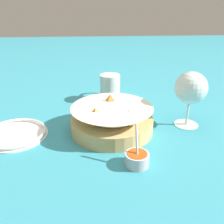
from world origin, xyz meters
TOP-DOWN VIEW (x-y plane):
  - ground_plane at (0.00, 0.00)m, footprint 4.00×4.00m
  - food_basket at (-0.00, 0.02)m, footprint 0.24×0.24m
  - sauce_cup at (-0.17, -0.03)m, footprint 0.06×0.06m
  - wine_glass at (0.02, -0.21)m, footprint 0.09×0.09m
  - beer_mug at (0.25, 0.01)m, footprint 0.11×0.08m
  - side_plate at (-0.01, 0.29)m, footprint 0.18×0.18m

SIDE VIEW (x-z plane):
  - ground_plane at x=0.00m, z-range 0.00..0.00m
  - side_plate at x=-0.01m, z-range 0.00..0.01m
  - sauce_cup at x=-0.17m, z-range -0.03..0.06m
  - food_basket at x=0.00m, z-range -0.01..0.08m
  - beer_mug at x=0.25m, z-range 0.00..0.09m
  - wine_glass at x=0.02m, z-range 0.03..0.20m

